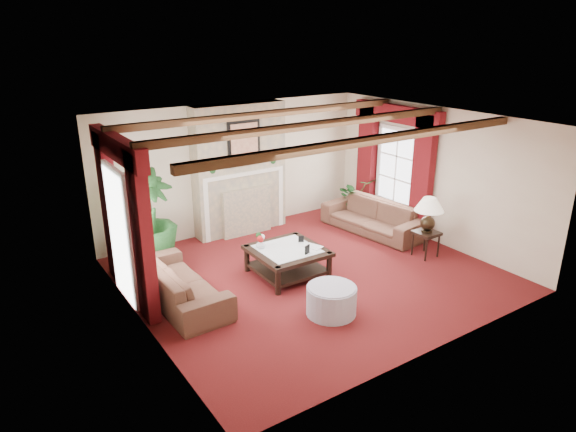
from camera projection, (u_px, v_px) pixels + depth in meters
floor at (311, 274)px, 9.07m from camera, size 6.00×6.00×0.00m
ceiling at (314, 121)px, 8.14m from camera, size 6.00×6.00×0.00m
back_wall at (235, 168)px, 10.75m from camera, size 6.00×0.02×2.70m
left_wall at (137, 240)px, 7.04m from camera, size 0.02×5.50×2.70m
right_wall at (434, 175)px, 10.17m from camera, size 0.02×5.50×2.70m
ceiling_beams at (314, 125)px, 8.16m from camera, size 6.00×3.00×0.12m
fireplace at (237, 103)px, 10.14m from camera, size 2.00×0.52×2.70m
french_door_left at (111, 169)px, 7.57m from camera, size 0.10×1.10×2.16m
french_door_right at (400, 129)px, 10.67m from camera, size 0.10×1.10×2.16m
curtains_left at (116, 140)px, 7.48m from camera, size 0.20×2.40×2.55m
curtains_right at (397, 109)px, 10.47m from camera, size 0.20×2.40×2.55m
sofa_left at (179, 276)px, 8.04m from camera, size 2.21×0.73×0.86m
sofa_right at (373, 212)px, 10.84m from camera, size 2.43×1.25×0.88m
potted_palm at (149, 239)px, 9.26m from camera, size 2.64×2.74×1.03m
small_plant at (355, 202)px, 11.76m from camera, size 1.03×1.10×0.72m
coffee_table at (287, 262)px, 8.98m from camera, size 1.20×1.20×0.49m
side_table at (425, 244)px, 9.73m from camera, size 0.47×0.47×0.50m
ottoman at (331, 300)px, 7.74m from camera, size 0.76×0.76×0.44m
table_lamp at (428, 214)px, 9.52m from camera, size 0.54×0.54×0.69m
flower_vase at (261, 244)px, 8.89m from camera, size 0.23×0.24×0.17m
book at (310, 242)px, 8.82m from camera, size 0.24×0.17×0.30m
photo_frame_a at (307, 250)px, 8.66m from camera, size 0.12×0.06×0.16m
photo_frame_b at (301, 239)px, 9.15m from camera, size 0.10×0.06×0.13m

